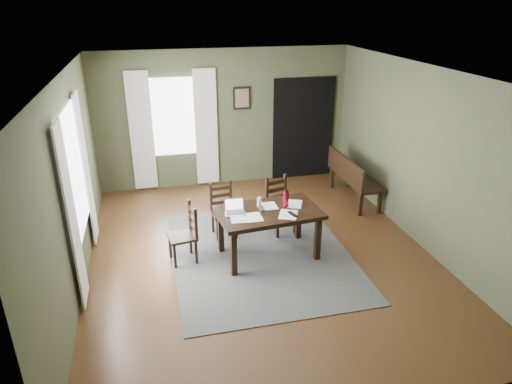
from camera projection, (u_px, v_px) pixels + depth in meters
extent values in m
cube|color=#492C16|center=(261.00, 254.00, 6.89)|extent=(5.00, 6.00, 0.01)
cube|color=#454B31|center=(224.00, 119.00, 9.04)|extent=(5.00, 0.02, 2.70)
cube|color=#454B31|center=(351.00, 298.00, 3.68)|extent=(5.00, 0.02, 2.70)
cube|color=#454B31|center=(71.00, 187.00, 5.82)|extent=(0.02, 6.00, 2.70)
cube|color=#454B31|center=(421.00, 157.00, 6.89)|extent=(0.02, 6.00, 2.70)
cube|color=white|center=(261.00, 72.00, 5.82)|extent=(5.00, 6.00, 0.02)
cube|color=#434343|center=(261.00, 254.00, 6.89)|extent=(2.60, 3.20, 0.01)
cube|color=black|center=(269.00, 212.00, 6.58)|extent=(1.55, 1.02, 0.06)
cube|color=black|center=(269.00, 216.00, 6.60)|extent=(1.38, 0.85, 0.05)
cube|color=black|center=(234.00, 255.00, 6.25)|extent=(0.09, 0.09, 0.63)
cube|color=black|center=(221.00, 232.00, 6.84)|extent=(0.09, 0.09, 0.63)
cube|color=black|center=(318.00, 240.00, 6.63)|extent=(0.09, 0.09, 0.63)
cube|color=black|center=(298.00, 220.00, 7.23)|extent=(0.09, 0.09, 0.63)
cube|color=black|center=(182.00, 237.00, 6.56)|extent=(0.44, 0.44, 0.04)
cube|color=black|center=(170.00, 246.00, 6.72)|extent=(0.04, 0.04, 0.37)
cube|color=black|center=(191.00, 242.00, 6.83)|extent=(0.04, 0.04, 0.37)
cube|color=black|center=(175.00, 256.00, 6.46)|extent=(0.04, 0.04, 0.37)
cube|color=black|center=(196.00, 252.00, 6.57)|extent=(0.04, 0.04, 0.37)
cube|color=black|center=(190.00, 215.00, 6.67)|extent=(0.05, 0.05, 0.48)
cube|color=black|center=(196.00, 224.00, 6.39)|extent=(0.05, 0.05, 0.48)
cube|color=black|center=(193.00, 227.00, 6.58)|extent=(0.07, 0.28, 0.06)
cube|color=black|center=(193.00, 219.00, 6.53)|extent=(0.07, 0.28, 0.06)
cube|color=black|center=(192.00, 211.00, 6.47)|extent=(0.07, 0.28, 0.06)
cube|color=black|center=(224.00, 213.00, 7.28)|extent=(0.41, 0.41, 0.04)
cube|color=black|center=(217.00, 230.00, 7.18)|extent=(0.04, 0.04, 0.37)
cube|color=black|center=(213.00, 222.00, 7.44)|extent=(0.04, 0.04, 0.37)
cube|color=black|center=(236.00, 227.00, 7.27)|extent=(0.04, 0.04, 0.37)
cube|color=black|center=(231.00, 219.00, 7.53)|extent=(0.04, 0.04, 0.37)
cube|color=black|center=(211.00, 197.00, 7.28)|extent=(0.04, 0.04, 0.47)
cube|color=black|center=(231.00, 194.00, 7.38)|extent=(0.04, 0.04, 0.47)
cube|color=black|center=(221.00, 202.00, 7.38)|extent=(0.28, 0.05, 0.06)
cube|color=black|center=(221.00, 195.00, 7.33)|extent=(0.28, 0.05, 0.06)
cube|color=black|center=(221.00, 188.00, 7.28)|extent=(0.28, 0.05, 0.06)
cube|color=black|center=(281.00, 208.00, 7.39)|extent=(0.49, 0.49, 0.04)
cube|color=black|center=(278.00, 226.00, 7.28)|extent=(0.05, 0.05, 0.39)
cube|color=black|center=(268.00, 218.00, 7.54)|extent=(0.05, 0.05, 0.39)
cube|color=black|center=(295.00, 222.00, 7.42)|extent=(0.05, 0.05, 0.39)
cube|color=black|center=(284.00, 214.00, 7.68)|extent=(0.05, 0.05, 0.39)
cube|color=black|center=(267.00, 192.00, 7.36)|extent=(0.05, 0.05, 0.50)
cube|color=black|center=(285.00, 188.00, 7.51)|extent=(0.05, 0.05, 0.50)
cube|color=black|center=(276.00, 197.00, 7.49)|extent=(0.29, 0.10, 0.07)
cube|color=black|center=(276.00, 190.00, 7.44)|extent=(0.29, 0.10, 0.07)
cube|color=black|center=(276.00, 182.00, 7.38)|extent=(0.29, 0.10, 0.07)
cube|color=black|center=(355.00, 177.00, 8.56)|extent=(0.49, 1.54, 0.07)
cube|color=black|center=(380.00, 202.00, 8.11)|extent=(0.07, 0.07, 0.43)
cube|color=black|center=(360.00, 204.00, 8.03)|extent=(0.07, 0.07, 0.43)
cube|color=black|center=(349.00, 176.00, 9.29)|extent=(0.07, 0.07, 0.43)
cube|color=black|center=(332.00, 178.00, 9.21)|extent=(0.07, 0.07, 0.43)
cube|color=black|center=(345.00, 167.00, 8.43)|extent=(0.05, 1.54, 0.37)
cube|color=#B7B7BC|center=(235.00, 213.00, 6.47)|extent=(0.30, 0.21, 0.01)
cube|color=#B7B7BC|center=(234.00, 204.00, 6.53)|extent=(0.29, 0.06, 0.19)
cube|color=silver|center=(234.00, 204.00, 6.52)|extent=(0.25, 0.05, 0.15)
cube|color=#3F3F42|center=(235.00, 213.00, 6.46)|extent=(0.25, 0.13, 0.00)
cube|color=#3F3F42|center=(262.00, 210.00, 6.56)|extent=(0.06, 0.10, 0.03)
cube|color=black|center=(292.00, 214.00, 6.44)|extent=(0.10, 0.19, 0.02)
cylinder|color=silver|center=(259.00, 202.00, 6.67)|extent=(0.08, 0.08, 0.14)
cylinder|color=maroon|center=(286.00, 199.00, 6.64)|extent=(0.09, 0.09, 0.24)
cylinder|color=black|center=(286.00, 190.00, 6.59)|extent=(0.06, 0.06, 0.04)
cube|color=white|center=(239.00, 218.00, 6.34)|extent=(0.26, 0.32, 0.00)
cube|color=white|center=(288.00, 214.00, 6.45)|extent=(0.36, 0.39, 0.00)
cube|color=white|center=(270.00, 206.00, 6.71)|extent=(0.21, 0.27, 0.00)
cube|color=white|center=(294.00, 204.00, 6.77)|extent=(0.33, 0.37, 0.00)
cube|color=white|center=(254.00, 217.00, 6.37)|extent=(0.23, 0.30, 0.00)
cube|color=white|center=(75.00, 174.00, 5.97)|extent=(0.01, 1.30, 1.70)
cube|color=white|center=(173.00, 117.00, 8.76)|extent=(1.00, 0.01, 1.50)
cube|color=silver|center=(72.00, 218.00, 5.34)|extent=(0.03, 0.48, 2.30)
cube|color=silver|center=(86.00, 170.00, 6.81)|extent=(0.03, 0.48, 2.30)
cube|color=silver|center=(142.00, 132.00, 8.70)|extent=(0.44, 0.03, 2.30)
cube|color=silver|center=(206.00, 128.00, 8.96)|extent=(0.44, 0.03, 2.30)
cube|color=black|center=(242.00, 98.00, 8.92)|extent=(0.34, 0.03, 0.44)
cube|color=brown|center=(242.00, 98.00, 8.91)|extent=(0.27, 0.01, 0.36)
cube|color=black|center=(303.00, 129.00, 9.48)|extent=(1.30, 0.03, 2.10)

